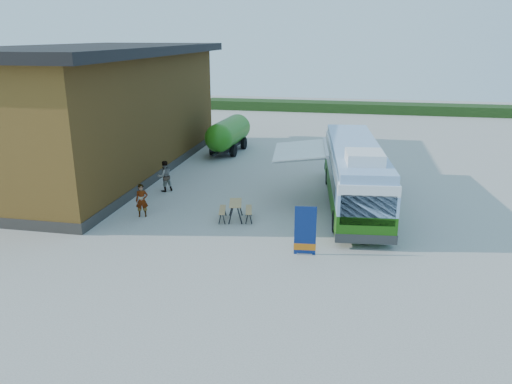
% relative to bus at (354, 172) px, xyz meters
% --- Properties ---
extents(ground, '(100.00, 100.00, 0.00)m').
position_rel_bus_xyz_m(ground, '(-4.73, -6.28, -1.67)').
color(ground, '#BCB7AD').
rests_on(ground, ground).
extents(barn, '(9.60, 21.20, 7.50)m').
position_rel_bus_xyz_m(barn, '(-15.23, 3.72, 1.92)').
color(barn, brown).
rests_on(barn, ground).
extents(hedge, '(40.00, 3.00, 1.00)m').
position_rel_bus_xyz_m(hedge, '(3.27, 31.72, -1.17)').
color(hedge, '#264419').
rests_on(hedge, ground).
extents(bus, '(3.56, 11.60, 3.51)m').
position_rel_bus_xyz_m(bus, '(0.00, 0.00, 0.00)').
color(bus, '#266611').
rests_on(bus, ground).
extents(awning, '(3.00, 4.40, 0.52)m').
position_rel_bus_xyz_m(awning, '(-2.50, -0.08, 0.87)').
color(awning, white).
rests_on(awning, ground).
extents(banner, '(0.85, 0.24, 1.96)m').
position_rel_bus_xyz_m(banner, '(-1.75, -6.40, -0.87)').
color(banner, navy).
rests_on(banner, ground).
extents(picnic_table, '(1.72, 1.59, 0.84)m').
position_rel_bus_xyz_m(picnic_table, '(-5.24, -3.26, -1.05)').
color(picnic_table, tan).
rests_on(picnic_table, ground).
extents(person_a, '(0.66, 0.54, 1.56)m').
position_rel_bus_xyz_m(person_a, '(-9.60, -3.66, -0.89)').
color(person_a, '#999999').
rests_on(person_a, ground).
extents(person_b, '(1.03, 1.03, 1.69)m').
position_rel_bus_xyz_m(person_b, '(-10.00, 0.29, -0.83)').
color(person_b, '#999999').
rests_on(person_b, ground).
extents(slurry_tanker, '(2.21, 6.55, 2.42)m').
position_rel_bus_xyz_m(slurry_tanker, '(-8.91, 10.06, -0.28)').
color(slurry_tanker, '#287715').
rests_on(slurry_tanker, ground).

